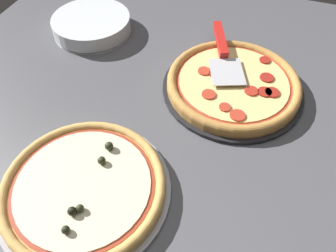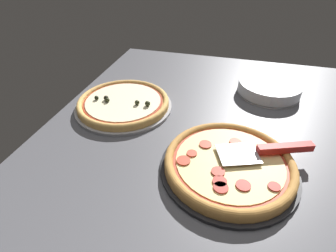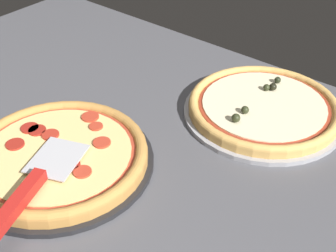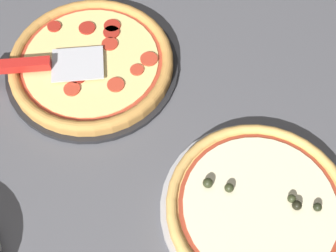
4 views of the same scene
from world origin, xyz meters
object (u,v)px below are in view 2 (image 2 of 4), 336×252
object	(u,v)px
pizza_front	(229,163)
pizza_back	(123,102)
serving_spatula	(274,149)
plate_stack	(269,88)

from	to	relation	value
pizza_front	pizza_back	distance (cm)	43.87
serving_spatula	pizza_back	bearing A→B (deg)	72.37
pizza_back	plate_stack	distance (cm)	55.39
pizza_front	plate_stack	xyz separation A→B (cm)	(45.66, -11.45, 0.03)
pizza_front	pizza_back	bearing A→B (deg)	60.87
pizza_back	plate_stack	xyz separation A→B (cm)	(24.30, -49.77, 0.20)
pizza_front	plate_stack	size ratio (longest dim) A/B	1.44
pizza_front	pizza_back	world-z (taller)	pizza_back
pizza_back	serving_spatula	distance (cm)	51.54
pizza_front	plate_stack	distance (cm)	47.07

